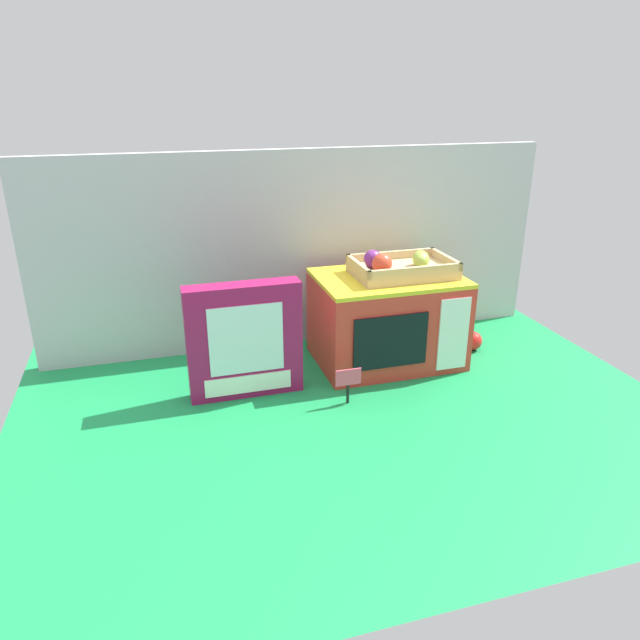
# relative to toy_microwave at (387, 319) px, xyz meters

# --- Properties ---
(ground_plane) EXTENTS (1.70, 1.70, 0.00)m
(ground_plane) POSITION_rel_toy_microwave_xyz_m (-0.21, -0.05, -0.13)
(ground_plane) COLOR #198C47
(ground_plane) RESTS_ON ground
(display_back_panel) EXTENTS (1.61, 0.03, 0.62)m
(display_back_panel) POSITION_rel_toy_microwave_xyz_m (-0.21, 0.23, 0.17)
(display_back_panel) COLOR #B7BABF
(display_back_panel) RESTS_ON ground
(toy_microwave) EXTENTS (0.42, 0.30, 0.27)m
(toy_microwave) POSITION_rel_toy_microwave_xyz_m (0.00, 0.00, 0.00)
(toy_microwave) COLOR red
(toy_microwave) RESTS_ON ground
(food_groups_crate) EXTENTS (0.29, 0.19, 0.08)m
(food_groups_crate) POSITION_rel_toy_microwave_xyz_m (0.03, -0.01, 0.16)
(food_groups_crate) COLOR tan
(food_groups_crate) RESTS_ON toy_microwave
(cookie_set_box) EXTENTS (0.31, 0.07, 0.31)m
(cookie_set_box) POSITION_rel_toy_microwave_xyz_m (-0.45, -0.09, 0.02)
(cookie_set_box) COLOR #99144C
(cookie_set_box) RESTS_ON ground
(price_sign) EXTENTS (0.07, 0.01, 0.10)m
(price_sign) POSITION_rel_toy_microwave_xyz_m (-0.20, -0.22, -0.07)
(price_sign) COLOR black
(price_sign) RESTS_ON ground
(loose_toy_apple) EXTENTS (0.06, 0.06, 0.06)m
(loose_toy_apple) POSITION_rel_toy_microwave_xyz_m (0.30, -0.01, -0.10)
(loose_toy_apple) COLOR red
(loose_toy_apple) RESTS_ON ground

